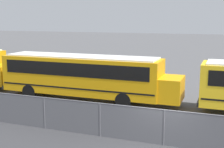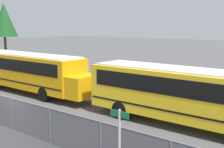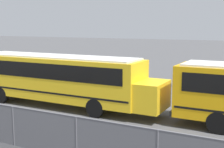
% 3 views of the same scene
% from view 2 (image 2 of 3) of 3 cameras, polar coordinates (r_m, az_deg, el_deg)
% --- Properties ---
extents(ground_plane, '(200.00, 200.00, 0.00)m').
position_cam_2_polar(ground_plane, '(17.05, -17.76, -9.57)').
color(ground_plane, '#4C4C4F').
extents(fence, '(91.62, 0.07, 1.66)m').
position_cam_2_polar(fence, '(16.81, -17.90, -6.83)').
color(fence, '#9EA0A5').
rests_on(fence, ground_plane).
extents(school_bus_2, '(12.56, 2.47, 3.07)m').
position_cam_2_polar(school_bus_2, '(25.20, -14.91, 0.77)').
color(school_bus_2, orange).
rests_on(school_bus_2, ground_plane).
extents(school_bus_3, '(12.56, 2.47, 3.07)m').
position_cam_2_polar(school_bus_3, '(16.48, 14.13, -3.43)').
color(school_bus_3, yellow).
rests_on(school_bus_3, ground_plane).
extents(tree_2, '(4.56, 4.56, 9.15)m').
position_cam_2_polar(tree_2, '(59.38, -19.13, 9.32)').
color(tree_2, '#51381E').
rests_on(tree_2, ground_plane).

